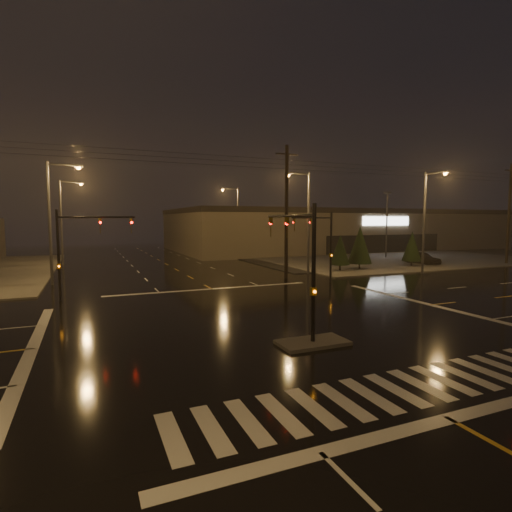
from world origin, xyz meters
The scene contains 22 objects.
ground centered at (0.00, 0.00, 0.00)m, with size 140.00×140.00×0.00m, color black.
sidewalk_ne centered at (30.00, 30.00, 0.06)m, with size 36.00×36.00×0.12m, color #45433E.
median_island centered at (0.00, -4.00, 0.07)m, with size 3.00×1.60×0.15m, color #45433E.
crosswalk centered at (0.00, -9.00, 0.01)m, with size 15.00×2.60×0.01m, color beige.
stop_bar_near centered at (0.00, -11.00, 0.01)m, with size 16.00×0.50×0.01m, color beige.
stop_bar_far centered at (0.00, 11.00, 0.01)m, with size 16.00×0.50×0.01m, color beige.
parking_lot centered at (35.00, 28.00, 0.04)m, with size 50.00×24.00×0.08m, color black.
retail_building centered at (35.00, 45.99, 3.84)m, with size 60.20×28.30×7.20m.
signal_mast_median centered at (0.00, -3.07, 3.75)m, with size 0.25×4.59×6.00m.
signal_mast_ne centered at (9.50, 10.14, 3.79)m, with size 4.84×1.86×6.00m.
signal_mast_nw centered at (-9.50, 10.14, 3.79)m, with size 4.84×1.86×6.00m.
streetlight_1 centered at (-11.18, 18.00, 5.80)m, with size 2.77×0.32×10.00m.
streetlight_2 centered at (-11.18, 34.00, 5.80)m, with size 2.77×0.32×10.00m.
streetlight_3 centered at (11.18, 16.00, 5.80)m, with size 2.77×0.32×10.00m.
streetlight_4 centered at (11.18, 36.00, 5.80)m, with size 2.77×0.32×10.00m.
streetlight_6 centered at (22.00, 11.18, 5.80)m, with size 0.32×2.77×10.00m.
utility_pole_1 centered at (8.00, 14.00, 6.13)m, with size 2.20×0.32×12.00m.
utility_pole_2 centered at (38.00, 14.00, 6.13)m, with size 2.20×0.32×12.00m.
conifer_0 centered at (15.35, 16.08, 2.27)m, with size 2.01×2.01×3.84m.
conifer_1 centered at (18.10, 16.43, 2.69)m, with size 2.55×2.55×4.69m.
conifer_2 centered at (25.29, 16.35, 2.38)m, with size 2.15×2.15×4.06m.
car_parked centered at (28.35, 17.82, 0.78)m, with size 1.83×4.56×1.55m, color black.
Camera 1 is at (-8.75, -18.40, 5.29)m, focal length 28.00 mm.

